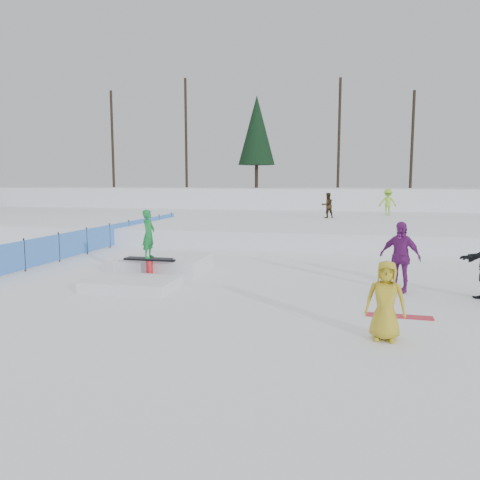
% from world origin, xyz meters
% --- Properties ---
extents(ground, '(120.00, 120.00, 0.00)m').
position_xyz_m(ground, '(0.00, 0.00, 0.00)').
color(ground, white).
extents(snow_berm, '(60.00, 14.00, 2.40)m').
position_xyz_m(snow_berm, '(0.00, 30.00, 1.20)').
color(snow_berm, white).
rests_on(snow_berm, ground).
extents(snow_midrise, '(50.00, 18.00, 0.80)m').
position_xyz_m(snow_midrise, '(0.00, 16.00, 0.40)').
color(snow_midrise, white).
rests_on(snow_midrise, ground).
extents(safety_fence, '(0.05, 16.00, 1.10)m').
position_xyz_m(safety_fence, '(-6.50, 6.60, 0.55)').
color(safety_fence, '#3C79D6').
rests_on(safety_fence, ground).
extents(treeline, '(40.24, 4.22, 10.50)m').
position_xyz_m(treeline, '(6.18, 28.28, 7.45)').
color(treeline, black).
rests_on(treeline, snow_berm).
extents(walker_olive, '(0.90, 0.83, 1.49)m').
position_xyz_m(walker_olive, '(2.69, 15.75, 1.54)').
color(walker_olive, black).
rests_on(walker_olive, snow_midrise).
extents(walker_ygreen, '(1.12, 0.69, 1.68)m').
position_xyz_m(walker_ygreen, '(6.34, 18.83, 1.64)').
color(walker_ygreen, '#94D62E').
rests_on(walker_ygreen, snow_midrise).
extents(spectator_purple, '(1.19, 0.93, 1.89)m').
position_xyz_m(spectator_purple, '(5.18, 0.63, 0.95)').
color(spectator_purple, '#742076').
rests_on(spectator_purple, ground).
extents(spectator_yellow, '(0.77, 0.54, 1.50)m').
position_xyz_m(spectator_yellow, '(4.50, -3.48, 0.75)').
color(spectator_yellow, gold).
rests_on(spectator_yellow, ground).
extents(loose_board_red, '(1.41, 0.32, 0.03)m').
position_xyz_m(loose_board_red, '(4.94, -1.87, 0.01)').
color(loose_board_red, '#B62636').
rests_on(loose_board_red, ground).
extents(jib_rail_feature, '(2.60, 4.40, 2.11)m').
position_xyz_m(jib_rail_feature, '(-1.91, 1.03, 0.30)').
color(jib_rail_feature, white).
rests_on(jib_rail_feature, ground).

